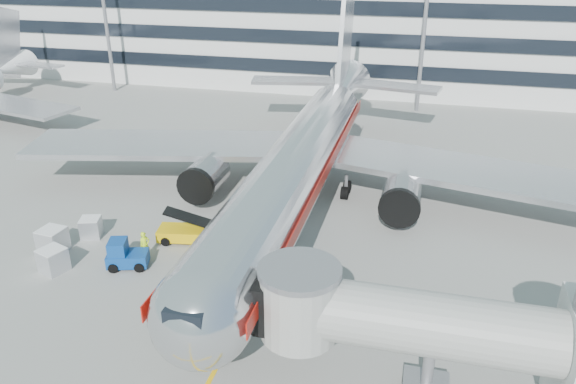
% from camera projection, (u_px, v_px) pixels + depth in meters
% --- Properties ---
extents(ground, '(180.00, 180.00, 0.00)m').
position_uv_depth(ground, '(264.00, 277.00, 36.66)').
color(ground, gray).
rests_on(ground, ground).
extents(lead_in_line, '(0.25, 70.00, 0.01)m').
position_uv_depth(lead_in_line, '(299.00, 211.00, 45.48)').
color(lead_in_line, yellow).
rests_on(lead_in_line, ground).
extents(main_jet, '(50.95, 48.70, 16.06)m').
position_uv_depth(main_jet, '(304.00, 155.00, 45.25)').
color(main_jet, silver).
rests_on(main_jet, ground).
extents(jet_bridge, '(17.80, 4.50, 7.00)m').
position_uv_depth(jet_bridge, '(471.00, 336.00, 25.28)').
color(jet_bridge, silver).
rests_on(jet_bridge, ground).
extents(terminal, '(150.00, 24.25, 15.60)m').
position_uv_depth(terminal, '(372.00, 28.00, 84.59)').
color(terminal, silver).
rests_on(terminal, ground).
extents(belt_loader, '(5.36, 2.62, 2.51)m').
position_uv_depth(belt_loader, '(193.00, 232.00, 40.78)').
color(belt_loader, '#E0B109').
rests_on(belt_loader, ground).
extents(baggage_tug, '(2.98, 2.33, 1.99)m').
position_uv_depth(baggage_tug, '(125.00, 255.00, 37.53)').
color(baggage_tug, navy).
rests_on(baggage_tug, ground).
extents(cargo_container_left, '(1.76, 1.76, 1.49)m').
position_uv_depth(cargo_container_left, '(91.00, 227.00, 41.41)').
color(cargo_container_left, silver).
rests_on(cargo_container_left, ground).
extents(cargo_container_right, '(1.80, 1.80, 1.75)m').
position_uv_depth(cargo_container_right, '(53.00, 240.00, 39.37)').
color(cargo_container_right, silver).
rests_on(cargo_container_right, ground).
extents(cargo_container_front, '(1.96, 1.96, 1.63)m').
position_uv_depth(cargo_container_front, '(53.00, 260.00, 37.08)').
color(cargo_container_front, silver).
rests_on(cargo_container_front, ground).
extents(ramp_worker, '(0.81, 0.87, 1.99)m').
position_uv_depth(ramp_worker, '(145.00, 245.00, 38.50)').
color(ramp_worker, '#D0FF1A').
rests_on(ramp_worker, ground).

